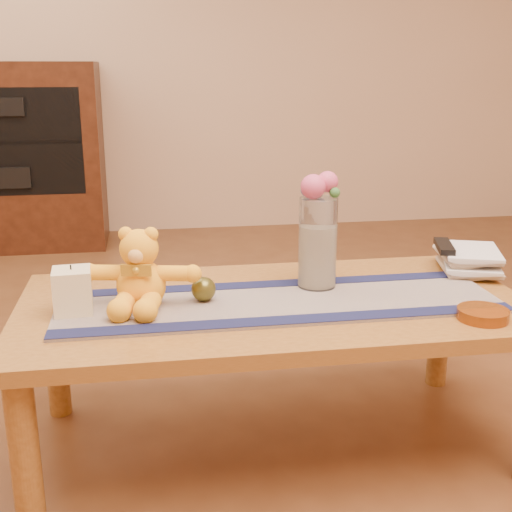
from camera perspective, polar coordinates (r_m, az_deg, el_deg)
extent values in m
plane|color=#563018|center=(2.04, 1.44, -15.79)|extent=(5.50, 5.50, 0.00)
plane|color=tan|center=(4.47, -5.42, 19.49)|extent=(5.50, 0.00, 5.50)
cube|color=brown|center=(1.85, 1.53, -4.40)|extent=(1.40, 0.70, 0.04)
cylinder|color=brown|center=(1.69, -19.26, -16.03)|extent=(0.07, 0.07, 0.41)
cylinder|color=brown|center=(2.20, -16.82, -8.06)|extent=(0.07, 0.07, 0.41)
cylinder|color=brown|center=(2.38, 15.52, -6.03)|extent=(0.07, 0.07, 0.41)
cube|color=#1F1A49|center=(1.82, 2.06, -3.98)|extent=(1.20, 0.35, 0.01)
cube|color=#13173A|center=(1.68, 3.04, -5.49)|extent=(1.20, 0.06, 0.00)
cube|color=#13173A|center=(1.95, 1.22, -2.41)|extent=(1.20, 0.06, 0.00)
cube|color=beige|center=(1.78, -15.50, -2.90)|extent=(0.10, 0.10, 0.12)
cylinder|color=black|center=(1.76, -15.65, -0.93)|extent=(0.00, 0.00, 0.01)
cylinder|color=silver|center=(1.91, 5.33, 1.14)|extent=(0.11, 0.11, 0.26)
cylinder|color=beige|center=(1.92, 5.30, 0.01)|extent=(0.09, 0.09, 0.18)
sphere|color=#C8466F|center=(1.86, 4.94, 5.96)|extent=(0.07, 0.07, 0.07)
sphere|color=#C8466F|center=(1.88, 6.17, 6.37)|extent=(0.06, 0.06, 0.06)
sphere|color=#4E54A9|center=(1.91, 5.48, 6.01)|extent=(0.04, 0.04, 0.04)
sphere|color=#4E54A9|center=(1.89, 4.41, 5.67)|extent=(0.04, 0.04, 0.04)
sphere|color=#33662D|center=(1.87, 6.80, 5.43)|extent=(0.03, 0.03, 0.03)
sphere|color=#4B4719|center=(1.81, -4.54, -2.85)|extent=(0.07, 0.07, 0.07)
imported|color=beige|center=(2.18, 15.70, -1.01)|extent=(0.21, 0.26, 0.02)
imported|color=beige|center=(2.17, 15.88, -0.56)|extent=(0.23, 0.27, 0.02)
imported|color=beige|center=(2.17, 15.61, -0.02)|extent=(0.20, 0.25, 0.02)
imported|color=beige|center=(2.16, 15.93, 0.42)|extent=(0.23, 0.27, 0.02)
cube|color=black|center=(2.15, 15.89, 0.82)|extent=(0.09, 0.17, 0.02)
cylinder|color=#BF5914|center=(1.80, 18.94, -4.76)|extent=(0.15, 0.15, 0.03)
cube|color=black|center=(4.30, -21.16, 7.96)|extent=(1.20, 0.50, 1.10)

